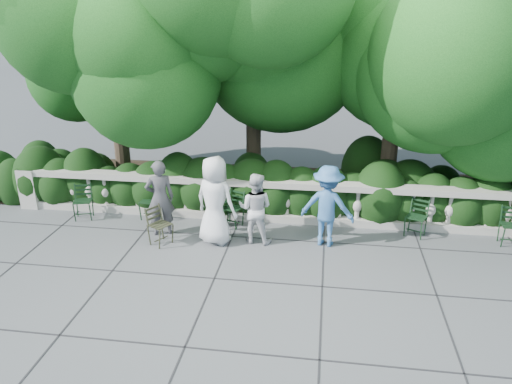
# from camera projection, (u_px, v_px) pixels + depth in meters

# --- Properties ---
(ground) EXTENTS (90.00, 90.00, 0.00)m
(ground) POSITION_uv_depth(u_px,v_px,m) (249.00, 255.00, 10.15)
(ground) COLOR #494B4F
(ground) RESTS_ON ground
(balustrade) EXTENTS (12.00, 0.44, 1.00)m
(balustrade) POSITION_uv_depth(u_px,v_px,m) (261.00, 200.00, 11.64)
(balustrade) COLOR #9E998E
(balustrade) RESTS_ON ground
(shrub_hedge) EXTENTS (15.00, 2.60, 1.70)m
(shrub_hedge) POSITION_uv_depth(u_px,v_px,m) (267.00, 201.00, 12.92)
(shrub_hedge) COLOR black
(shrub_hedge) RESTS_ON ground
(tree_canopy) EXTENTS (15.04, 6.52, 6.78)m
(tree_canopy) POSITION_uv_depth(u_px,v_px,m) (299.00, 41.00, 11.60)
(tree_canopy) COLOR #3F3023
(tree_canopy) RESTS_ON ground
(chair_a) EXTENTS (0.56, 0.58, 0.84)m
(chair_a) POSITION_uv_depth(u_px,v_px,m) (84.00, 221.00, 11.73)
(chair_a) COLOR black
(chair_a) RESTS_ON ground
(chair_b) EXTENTS (0.59, 0.61, 0.84)m
(chair_b) POSITION_uv_depth(u_px,v_px,m) (229.00, 228.00, 11.36)
(chair_b) COLOR black
(chair_b) RESTS_ON ground
(chair_c) EXTENTS (0.49, 0.52, 0.84)m
(chair_c) POSITION_uv_depth(u_px,v_px,m) (148.00, 221.00, 11.73)
(chair_c) COLOR black
(chair_c) RESTS_ON ground
(chair_d) EXTENTS (0.51, 0.55, 0.84)m
(chair_d) POSITION_uv_depth(u_px,v_px,m) (216.00, 229.00, 11.31)
(chair_d) COLOR black
(chair_d) RESTS_ON ground
(chair_e) EXTENTS (0.60, 0.62, 0.84)m
(chair_e) POSITION_uv_depth(u_px,v_px,m) (412.00, 238.00, 10.89)
(chair_e) COLOR black
(chair_e) RESTS_ON ground
(chair_f) EXTENTS (0.46, 0.50, 0.84)m
(chair_f) POSITION_uv_depth(u_px,v_px,m) (510.00, 248.00, 10.45)
(chair_f) COLOR black
(chair_f) RESTS_ON ground
(chair_weathered) EXTENTS (0.64, 0.62, 0.84)m
(chair_weathered) POSITION_uv_depth(u_px,v_px,m) (166.00, 246.00, 10.54)
(chair_weathered) COLOR black
(chair_weathered) RESTS_ON ground
(person_businessman) EXTENTS (1.09, 0.91, 1.90)m
(person_businessman) POSITION_uv_depth(u_px,v_px,m) (215.00, 201.00, 10.39)
(person_businessman) COLOR white
(person_businessman) RESTS_ON ground
(person_woman_grey) EXTENTS (0.73, 0.62, 1.70)m
(person_woman_grey) POSITION_uv_depth(u_px,v_px,m) (160.00, 198.00, 10.80)
(person_woman_grey) COLOR #414045
(person_woman_grey) RESTS_ON ground
(person_casual_man) EXTENTS (0.80, 0.66, 1.53)m
(person_casual_man) POSITION_uv_depth(u_px,v_px,m) (255.00, 208.00, 10.48)
(person_casual_man) COLOR silver
(person_casual_man) RESTS_ON ground
(person_older_blue) EXTENTS (1.23, 0.85, 1.74)m
(person_older_blue) POSITION_uv_depth(u_px,v_px,m) (327.00, 206.00, 10.32)
(person_older_blue) COLOR #3668A4
(person_older_blue) RESTS_ON ground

